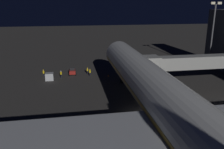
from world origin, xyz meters
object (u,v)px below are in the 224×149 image
jet_bridge (194,62)px  ground_crew_under_port_wing (90,72)px  pushback_tug (72,72)px  airliner_at_gate (177,114)px  apron_floodlight_mast (213,31)px  traffic_cone_nose_port (126,74)px  baggage_container_near_belt (50,77)px  ground_crew_marshaller_fwd (44,73)px  traffic_cone_nose_starboard (108,75)px  ground_crew_by_tug (61,74)px  ground_crew_near_nose_gear (87,70)px

jet_bridge → ground_crew_under_port_wing: (19.84, -13.51, -4.95)m
pushback_tug → airliner_at_gate: bearing=106.6°
apron_floodlight_mast → traffic_cone_nose_port: 25.39m
jet_bridge → baggage_container_near_belt: (29.40, -12.12, -5.13)m
ground_crew_under_port_wing → ground_crew_marshaller_fwd: bearing=-6.8°
traffic_cone_nose_port → traffic_cone_nose_starboard: 4.40m
jet_bridge → ground_crew_under_port_wing: size_ratio=13.45×
baggage_container_near_belt → ground_crew_under_port_wing: size_ratio=0.99×
apron_floodlight_mast → traffic_cone_nose_port: (23.30, 1.58, -9.96)m
pushback_tug → baggage_container_near_belt: 6.30m
pushback_tug → traffic_cone_nose_starboard: pushback_tug is taller
pushback_tug → ground_crew_by_tug: bearing=39.3°
apron_floodlight_mast → ground_crew_under_port_wing: apron_floodlight_mast is taller
airliner_at_gate → baggage_container_near_belt: airliner_at_gate is taller
traffic_cone_nose_port → ground_crew_by_tug: bearing=-2.5°
traffic_cone_nose_starboard → jet_bridge: bearing=140.8°
ground_crew_by_tug → traffic_cone_nose_port: bearing=177.5°
airliner_at_gate → baggage_container_near_belt: (16.15, -32.97, -5.02)m
airliner_at_gate → apron_floodlight_mast: (-25.50, -35.03, 4.36)m
airliner_at_gate → ground_crew_under_port_wing: (6.59, -34.36, -4.84)m
ground_crew_marshaller_fwd → traffic_cone_nose_port: (-19.94, 2.25, -0.76)m
apron_floodlight_mast → pushback_tug: apron_floodlight_mast is taller
ground_crew_near_nose_gear → traffic_cone_nose_starboard: 5.70m
ground_crew_near_nose_gear → ground_crew_by_tug: (6.50, 2.24, 0.07)m
airliner_at_gate → ground_crew_marshaller_fwd: airliner_at_gate is taller
apron_floodlight_mast → traffic_cone_nose_port: bearing=3.9°
jet_bridge → airliner_at_gate: bearing=57.6°
airliner_at_gate → traffic_cone_nose_starboard: bearing=-86.2°
traffic_cone_nose_port → ground_crew_near_nose_gear: bearing=-17.6°
apron_floodlight_mast → traffic_cone_nose_port: apron_floodlight_mast is taller
pushback_tug → apron_floodlight_mast: bearing=177.9°
jet_bridge → ground_crew_near_nose_gear: (20.30, -15.53, -5.05)m
airliner_at_gate → apron_floodlight_mast: airliner_at_gate is taller
apron_floodlight_mast → ground_crew_marshaller_fwd: size_ratio=9.42×
traffic_cone_nose_starboard → airliner_at_gate: bearing=93.8°
ground_crew_under_port_wing → ground_crew_by_tug: size_ratio=1.03×
airliner_at_gate → traffic_cone_nose_starboard: (2.20, -33.45, -5.59)m
baggage_container_near_belt → ground_crew_marshaller_fwd: ground_crew_marshaller_fwd is taller
apron_floodlight_mast → baggage_container_near_belt: size_ratio=9.56×
apron_floodlight_mast → pushback_tug: (36.34, -1.34, -9.45)m
airliner_at_gate → apron_floodlight_mast: 43.54m
pushback_tug → ground_crew_near_nose_gear: 3.79m
traffic_cone_nose_port → traffic_cone_nose_starboard: same height
ground_crew_marshaller_fwd → traffic_cone_nose_starboard: 15.72m
airliner_at_gate → traffic_cone_nose_starboard: size_ratio=125.54×
airliner_at_gate → ground_crew_near_nose_gear: bearing=-79.0°
jet_bridge → ground_crew_by_tug: size_ratio=13.82×
ground_crew_by_tug → traffic_cone_nose_starboard: ground_crew_by_tug is taller
jet_bridge → ground_crew_under_port_wing: bearing=-34.2°
jet_bridge → baggage_container_near_belt: jet_bridge is taller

